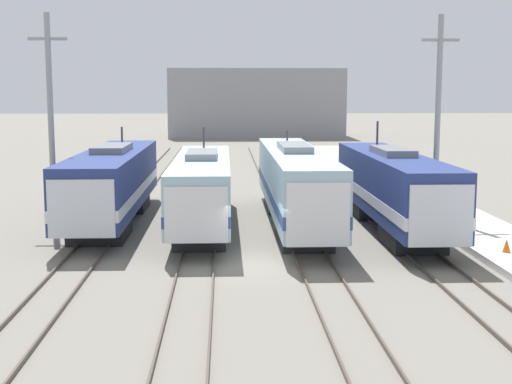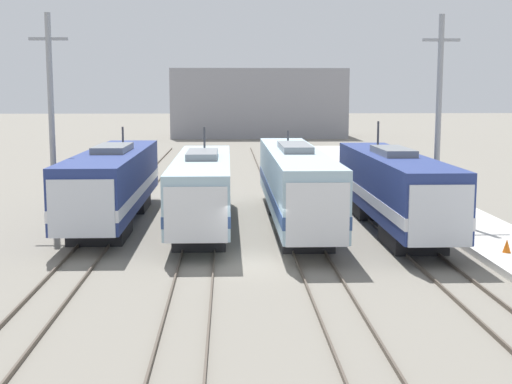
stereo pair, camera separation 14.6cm
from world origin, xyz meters
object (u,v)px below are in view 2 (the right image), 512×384
(locomotive_center_right, at_px, (296,185))
(catenary_tower_left, at_px, (51,117))
(locomotive_center_left, at_px, (202,190))
(locomotive_far_right, at_px, (394,189))
(traffic_cone, at_px, (507,246))
(catenary_tower_right, at_px, (438,117))
(locomotive_far_left, at_px, (112,184))

(locomotive_center_right, xyz_separation_m, catenary_tower_left, (-12.84, 0.69, 3.55))
(locomotive_center_left, distance_m, locomotive_far_right, 9.87)
(locomotive_center_left, relative_size, traffic_cone, 28.20)
(locomotive_far_right, relative_size, traffic_cone, 29.08)
(catenary_tower_right, bearing_deg, locomotive_center_right, -174.88)
(locomotive_center_right, xyz_separation_m, catenary_tower_right, (7.74, 0.69, 3.55))
(locomotive_center_left, height_order, catenary_tower_left, catenary_tower_left)
(catenary_tower_left, height_order, traffic_cone, catenary_tower_left)
(locomotive_far_right, xyz_separation_m, catenary_tower_left, (-17.76, 2.25, 3.59))
(locomotive_center_right, distance_m, locomotive_far_right, 5.15)
(catenary_tower_right, xyz_separation_m, traffic_cone, (0.59, -8.63, -5.18))
(locomotive_far_right, bearing_deg, catenary_tower_right, 38.54)
(locomotive_far_left, height_order, catenary_tower_right, catenary_tower_right)
(locomotive_far_left, relative_size, locomotive_center_left, 1.06)
(locomotive_center_left, xyz_separation_m, catenary_tower_left, (-7.93, 1.33, 3.69))
(locomotive_center_right, bearing_deg, traffic_cone, -43.60)
(locomotive_center_left, height_order, traffic_cone, locomotive_center_left)
(locomotive_center_left, height_order, locomotive_center_right, locomotive_center_left)
(locomotive_center_left, xyz_separation_m, locomotive_far_right, (9.83, -0.92, 0.10))
(locomotive_center_right, relative_size, catenary_tower_left, 1.78)
(locomotive_center_left, distance_m, traffic_cone, 15.19)
(catenary_tower_right, bearing_deg, locomotive_center_left, -174.01)
(catenary_tower_left, bearing_deg, traffic_cone, -22.17)
(locomotive_center_right, height_order, traffic_cone, locomotive_center_right)
(catenary_tower_right, relative_size, traffic_cone, 19.00)
(locomotive_center_left, distance_m, locomotive_center_right, 4.96)
(traffic_cone, bearing_deg, catenary_tower_right, 93.92)
(catenary_tower_right, bearing_deg, locomotive_far_right, -141.46)
(locomotive_far_left, bearing_deg, locomotive_center_left, -18.79)
(locomotive_center_right, bearing_deg, catenary_tower_left, 176.91)
(catenary_tower_left, height_order, catenary_tower_right, same)
(locomotive_far_left, bearing_deg, catenary_tower_right, -1.12)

